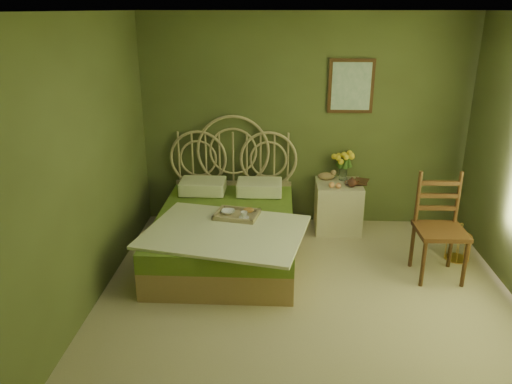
# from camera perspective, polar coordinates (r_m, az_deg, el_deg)

# --- Properties ---
(floor) EXTENTS (4.50, 4.50, 0.00)m
(floor) POSITION_cam_1_polar(r_m,az_deg,el_deg) (4.65, 6.03, -14.20)
(floor) COLOR tan
(floor) RESTS_ON ground
(ceiling) EXTENTS (4.50, 4.50, 0.00)m
(ceiling) POSITION_cam_1_polar(r_m,az_deg,el_deg) (3.84, 7.54, 19.80)
(ceiling) COLOR silver
(ceiling) RESTS_ON wall_back
(wall_back) EXTENTS (4.00, 0.00, 4.00)m
(wall_back) POSITION_cam_1_polar(r_m,az_deg,el_deg) (6.22, 5.45, 7.92)
(wall_back) COLOR #576334
(wall_back) RESTS_ON floor
(wall_left) EXTENTS (0.00, 4.50, 4.50)m
(wall_left) POSITION_cam_1_polar(r_m,az_deg,el_deg) (4.40, -20.28, 1.49)
(wall_left) COLOR #576334
(wall_left) RESTS_ON floor
(wall_art) EXTENTS (0.54, 0.04, 0.64)m
(wall_art) POSITION_cam_1_polar(r_m,az_deg,el_deg) (6.17, 10.81, 11.80)
(wall_art) COLOR #361B0E
(wall_art) RESTS_ON wall_back
(bed) EXTENTS (1.76, 2.23, 1.38)m
(bed) POSITION_cam_1_polar(r_m,az_deg,el_deg) (5.59, -3.43, -4.25)
(bed) COLOR #A47E52
(bed) RESTS_ON floor
(nightstand) EXTENTS (0.55, 0.55, 1.04)m
(nightstand) POSITION_cam_1_polar(r_m,az_deg,el_deg) (6.28, 9.40, -1.05)
(nightstand) COLOR beige
(nightstand) RESTS_ON floor
(chair) EXTENTS (0.49, 0.49, 1.08)m
(chair) POSITION_cam_1_polar(r_m,az_deg,el_deg) (5.42, 20.21, -2.99)
(chair) COLOR #361B0E
(chair) RESTS_ON floor
(birdcage) EXTENTS (0.26, 0.26, 0.39)m
(birdcage) POSITION_cam_1_polar(r_m,az_deg,el_deg) (5.95, 22.15, -5.46)
(birdcage) COLOR gold
(birdcage) RESTS_ON floor
(book_lower) EXTENTS (0.19, 0.24, 0.02)m
(book_lower) POSITION_cam_1_polar(r_m,az_deg,el_deg) (6.23, 11.13, 1.12)
(book_lower) COLOR #381E0F
(book_lower) RESTS_ON nightstand
(book_upper) EXTENTS (0.24, 0.28, 0.02)m
(book_upper) POSITION_cam_1_polar(r_m,az_deg,el_deg) (6.22, 11.14, 1.30)
(book_upper) COLOR #472819
(book_upper) RESTS_ON nightstand
(cereal_bowl) EXTENTS (0.15, 0.15, 0.04)m
(cereal_bowl) POSITION_cam_1_polar(r_m,az_deg,el_deg) (5.40, -3.21, -2.28)
(cereal_bowl) COLOR white
(cereal_bowl) RESTS_ON bed
(coffee_cup) EXTENTS (0.08, 0.08, 0.07)m
(coffee_cup) POSITION_cam_1_polar(r_m,az_deg,el_deg) (5.28, -1.40, -2.61)
(coffee_cup) COLOR white
(coffee_cup) RESTS_ON bed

